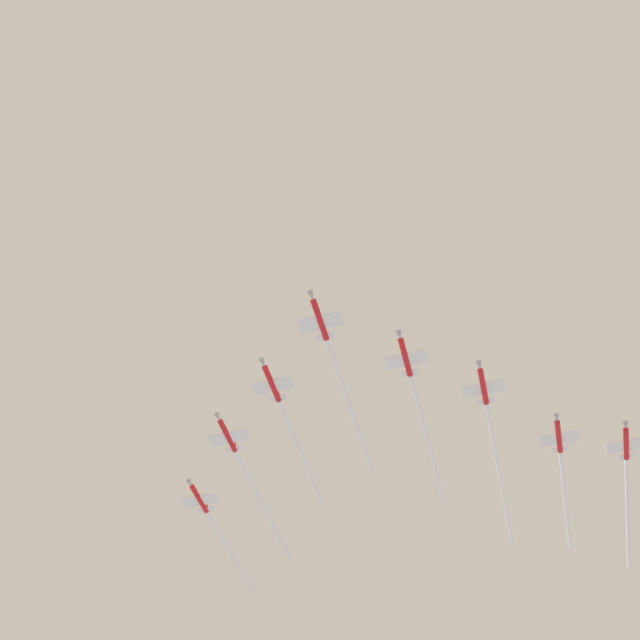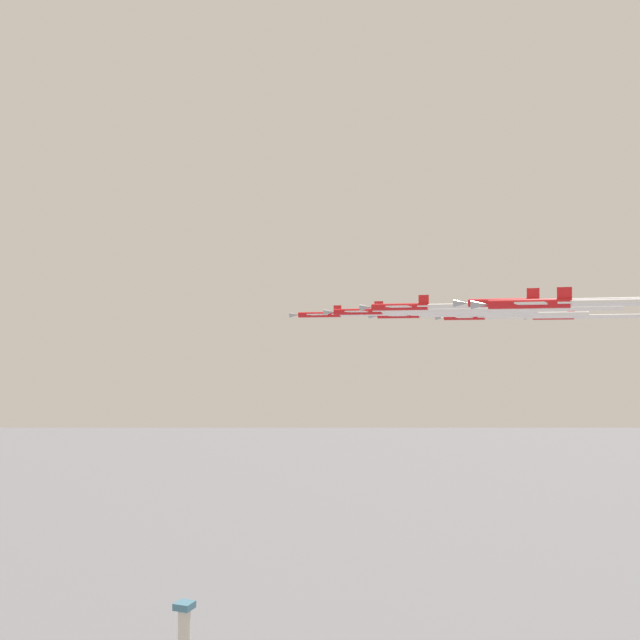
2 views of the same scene
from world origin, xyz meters
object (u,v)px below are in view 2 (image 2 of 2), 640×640
object	(u,v)px
jet_port_inner	(431,311)
jet_starboard_outer	(531,317)
jet_port_trail	(606,317)
jet_port_outer	(510,305)
jet_center_rear	(595,301)
jet_starboard_inner	(449,315)
jet_lead	(379,314)
control_tower	(184,640)

from	to	relation	value
jet_port_inner	jet_starboard_outer	world-z (taller)	jet_port_inner
jet_starboard_outer	jet_port_trail	world-z (taller)	jet_port_trail
jet_port_outer	jet_center_rear	world-z (taller)	jet_port_outer
jet_center_rear	jet_port_trail	distance (m)	91.61
jet_starboard_outer	jet_center_rear	distance (m)	78.39
jet_center_rear	jet_port_trail	bearing A→B (deg)	0.12
jet_starboard_inner	jet_starboard_outer	distance (m)	23.33
jet_starboard_inner	jet_center_rear	distance (m)	70.60
jet_lead	jet_starboard_outer	bearing A→B (deg)	-44.85
control_tower	jet_port_inner	size ratio (longest dim) A/B	0.47
jet_port_inner	jet_starboard_inner	world-z (taller)	jet_starboard_inner
jet_starboard_inner	jet_starboard_outer	xyz separation A→B (m)	(17.96, 14.88, -0.20)
control_tower	jet_port_trail	bearing A→B (deg)	-7.33
jet_port_outer	jet_port_trail	xyz separation A→B (m)	(16.04, 76.01, -0.14)
jet_port_outer	jet_port_inner	bearing A→B (deg)	49.42
jet_port_inner	jet_starboard_outer	size ratio (longest dim) A/B	0.96
control_tower	jet_lead	size ratio (longest dim) A/B	0.48
jet_lead	jet_port_trail	world-z (taller)	jet_port_trail
jet_starboard_inner	jet_port_outer	xyz separation A→B (m)	(19.85, -46.25, 0.18)
jet_lead	jet_port_trail	size ratio (longest dim) A/B	1.07
jet_port_trail	jet_starboard_outer	bearing A→B (deg)	130.96
jet_starboard_inner	jet_port_inner	bearing A→B (deg)	-174.35
control_tower	jet_center_rear	size ratio (longest dim) A/B	0.51
control_tower	jet_port_outer	size ratio (longest dim) A/B	0.40
jet_starboard_inner	jet_center_rear	xyz separation A→B (m)	(34.08, -61.83, -0.07)
jet_lead	jet_port_inner	size ratio (longest dim) A/B	0.97
jet_center_rear	jet_port_trail	xyz separation A→B (m)	(1.80, 91.59, 0.11)
control_tower	jet_starboard_outer	size ratio (longest dim) A/B	0.45
jet_starboard_outer	jet_port_trail	bearing A→B (deg)	-49.04
jet_lead	jet_starboard_inner	xyz separation A→B (m)	(13.07, 14.99, 0.01)
jet_starboard_outer	jet_port_outer	bearing A→B (deg)	-176.99
control_tower	jet_starboard_inner	distance (m)	158.05
jet_lead	jet_port_outer	bearing A→B (deg)	-132.28
control_tower	jet_center_rear	world-z (taller)	jet_center_rear
jet_starboard_outer	jet_port_trail	xyz separation A→B (m)	(17.92, 14.88, 0.25)
control_tower	jet_starboard_outer	distance (m)	166.55
jet_port_inner	jet_port_outer	world-z (taller)	jet_port_outer
jet_starboard_inner	jet_lead	bearing A→B (deg)	140.15
jet_starboard_outer	jet_center_rear	world-z (taller)	jet_center_rear
jet_lead	jet_port_trail	bearing A→B (deg)	-46.32
jet_port_inner	jet_starboard_inner	bearing A→B (deg)	5.65
jet_port_outer	jet_lead	bearing A→B (deg)	47.72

